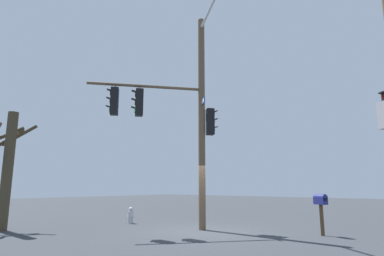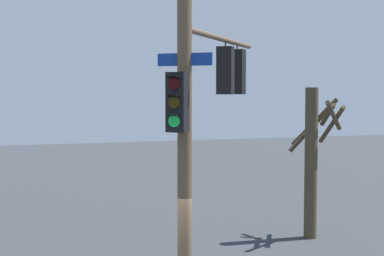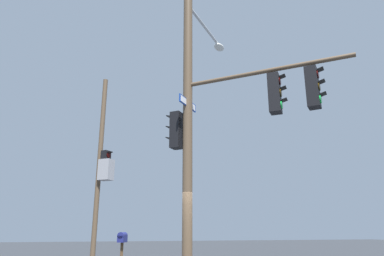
# 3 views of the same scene
# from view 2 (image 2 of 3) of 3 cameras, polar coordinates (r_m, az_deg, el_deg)

# --- Properties ---
(main_signal_pole_assembly) EXTENTS (5.56, 4.24, 8.92)m
(main_signal_pole_assembly) POSITION_cam_2_polar(r_m,az_deg,el_deg) (11.61, -0.06, 5.31)
(main_signal_pole_assembly) COLOR brown
(main_signal_pole_assembly) RESTS_ON ground
(bare_tree_behind_pole) EXTENTS (1.50, 2.09, 4.65)m
(bare_tree_behind_pole) POSITION_cam_2_polar(r_m,az_deg,el_deg) (18.12, 11.90, -2.72)
(bare_tree_behind_pole) COLOR #433827
(bare_tree_behind_pole) RESTS_ON ground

